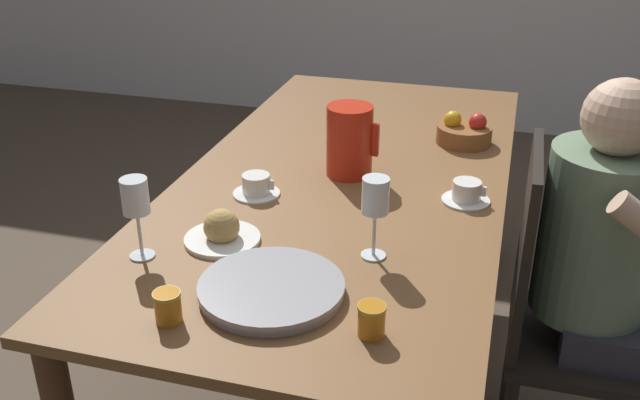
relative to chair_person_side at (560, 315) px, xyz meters
The scene contains 14 objects.
ground_plane 0.87m from the chair_person_side, 159.84° to the left, with size 20.00×20.00×0.00m, color brown.
dining_table 0.73m from the chair_person_side, 159.84° to the left, with size 0.98×2.02×0.74m.
chair_person_side is the anchor object (origin of this frame).
person_seated 0.21m from the chair_person_side, ahead, with size 0.39×0.41×1.17m.
red_pitcher 0.79m from the chair_person_side, 159.31° to the left, with size 0.17×0.14×0.22m.
wine_glass_water 1.17m from the chair_person_side, 159.50° to the right, with size 0.07×0.07×0.21m.
wine_glass_juice 0.66m from the chair_person_side, 154.60° to the right, with size 0.07×0.07×0.21m.
teacup_near_person 0.93m from the chair_person_side, behind, with size 0.14×0.14×0.06m.
teacup_across 0.42m from the chair_person_side, 153.26° to the left, with size 0.14×0.14×0.06m.
serving_tray 0.85m from the chair_person_side, 145.68° to the right, with size 0.33×0.33×0.03m.
bread_plate 0.95m from the chair_person_side, 163.39° to the right, with size 0.20×0.20×0.09m.
jam_jar_amber 1.08m from the chair_person_side, 143.95° to the right, with size 0.06×0.06×0.07m.
jam_jar_red 0.74m from the chair_person_side, 127.67° to the right, with size 0.06×0.06×0.07m.
fruit_bowl 0.76m from the chair_person_side, 119.32° to the left, with size 0.19×0.19×0.11m.
Camera 1 is at (0.48, -1.98, 1.64)m, focal length 40.00 mm.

